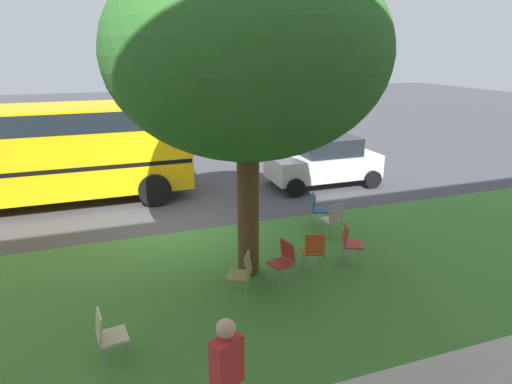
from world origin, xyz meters
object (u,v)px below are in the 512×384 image
at_px(chair_4, 108,333).
at_px(parked_car, 324,161).
at_px(chair_3, 333,218).
at_px(school_bus, 2,149).
at_px(pedestrian_0, 227,378).
at_px(chair_0, 317,207).
at_px(chair_1, 350,241).
at_px(chair_2, 283,259).
at_px(chair_5, 242,272).
at_px(chair_6, 314,249).
at_px(street_tree, 247,55).

relative_size(chair_4, parked_car, 0.24).
bearing_deg(chair_3, school_bus, -32.72).
bearing_deg(pedestrian_0, chair_4, -56.20).
distance_m(chair_4, parked_car, 9.98).
distance_m(chair_0, pedestrian_0, 6.94).
bearing_deg(chair_1, chair_0, -97.81).
distance_m(school_bus, pedestrian_0, 10.62).
bearing_deg(chair_4, parked_car, -136.02).
xyz_separation_m(chair_2, chair_5, (0.92, 0.23, 0.00)).
relative_size(chair_4, pedestrian_0, 0.52).
xyz_separation_m(chair_0, chair_1, (0.29, 2.12, 0.00)).
height_order(chair_2, parked_car, parked_car).
bearing_deg(chair_6, school_bus, -44.43).
relative_size(chair_0, chair_4, 1.00).
bearing_deg(pedestrian_0, chair_6, -129.43).
distance_m(chair_2, school_bus, 8.94).
relative_size(chair_4, chair_5, 1.00).
xyz_separation_m(chair_3, school_bus, (7.83, -5.03, 1.24)).
xyz_separation_m(street_tree, chair_1, (-2.18, 0.34, -3.82)).
xyz_separation_m(street_tree, chair_2, (-0.51, 0.65, -3.82)).
bearing_deg(chair_5, chair_3, -147.44).
height_order(chair_1, chair_2, same).
height_order(chair_1, chair_6, same).
relative_size(chair_6, school_bus, 0.08).
distance_m(chair_1, chair_6, 0.91).
distance_m(chair_0, chair_4, 6.48).
bearing_deg(school_bus, chair_2, 131.10).
bearing_deg(chair_0, chair_4, 35.31).
height_order(street_tree, chair_1, street_tree).
bearing_deg(street_tree, school_bus, -48.58).
bearing_deg(chair_0, school_bus, -28.59).
distance_m(chair_2, chair_6, 0.80).
height_order(chair_2, chair_6, same).
xyz_separation_m(street_tree, chair_0, (-2.47, -1.78, -3.82)).
bearing_deg(chair_1, chair_6, 6.06).
bearing_deg(chair_1, street_tree, -8.92).
relative_size(chair_1, chair_5, 1.00).
distance_m(chair_3, chair_4, 6.10).
xyz_separation_m(chair_3, pedestrian_0, (4.06, 4.86, 0.41)).
xyz_separation_m(chair_0, chair_6, (1.20, 2.22, 0.00)).
relative_size(street_tree, chair_5, 7.09).
distance_m(chair_6, school_bus, 9.32).
bearing_deg(chair_0, pedestrian_0, 54.58).
xyz_separation_m(street_tree, school_bus, (5.32, -6.03, -2.58)).
relative_size(chair_0, chair_3, 1.00).
height_order(chair_0, chair_2, same).
height_order(street_tree, chair_4, street_tree).
bearing_deg(chair_5, pedestrian_0, 69.26).
xyz_separation_m(chair_5, parked_car, (-4.78, -5.84, 0.32)).
xyz_separation_m(chair_2, pedestrian_0, (2.05, 3.22, 0.41)).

